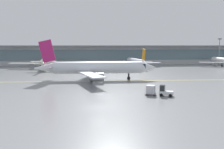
{
  "coord_description": "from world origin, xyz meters",
  "views": [
    {
      "loc": [
        -2.94,
        -38.49,
        9.72
      ],
      "look_at": [
        4.56,
        18.6,
        3.0
      ],
      "focal_mm": 40.36,
      "sensor_mm": 36.0,
      "label": 1
    }
  ],
  "objects_px": {
    "taxiing_regional_jet": "(97,68)",
    "baggage_tug": "(165,92)",
    "gate_airplane_1": "(46,61)",
    "apron_light_mast_1": "(219,50)",
    "gate_airplane_3": "(224,61)",
    "gate_airplane_2": "(136,62)",
    "cargo_dolly_lead": "(151,90)"
  },
  "relations": [
    {
      "from": "gate_airplane_3",
      "to": "gate_airplane_1",
      "type": "bearing_deg",
      "value": 91.36
    },
    {
      "from": "gate_airplane_1",
      "to": "gate_airplane_2",
      "type": "xyz_separation_m",
      "value": [
        38.52,
        0.83,
        -0.59
      ]
    },
    {
      "from": "baggage_tug",
      "to": "gate_airplane_1",
      "type": "bearing_deg",
      "value": 143.43
    },
    {
      "from": "gate_airplane_3",
      "to": "cargo_dolly_lead",
      "type": "bearing_deg",
      "value": 140.54
    },
    {
      "from": "cargo_dolly_lead",
      "to": "taxiing_regional_jet",
      "type": "bearing_deg",
      "value": 139.12
    },
    {
      "from": "gate_airplane_3",
      "to": "baggage_tug",
      "type": "xyz_separation_m",
      "value": [
        -49.98,
        -61.99,
        -1.73
      ]
    },
    {
      "from": "gate_airplane_2",
      "to": "apron_light_mast_1",
      "type": "distance_m",
      "value": 45.81
    },
    {
      "from": "taxiing_regional_jet",
      "to": "baggage_tug",
      "type": "relative_size",
      "value": 11.57
    },
    {
      "from": "gate_airplane_2",
      "to": "apron_light_mast_1",
      "type": "bearing_deg",
      "value": -84.13
    },
    {
      "from": "gate_airplane_1",
      "to": "gate_airplane_3",
      "type": "relative_size",
      "value": 1.2
    },
    {
      "from": "gate_airplane_1",
      "to": "baggage_tug",
      "type": "xyz_separation_m",
      "value": [
        30.02,
        -62.01,
        -2.24
      ]
    },
    {
      "from": "gate_airplane_3",
      "to": "taxiing_regional_jet",
      "type": "relative_size",
      "value": 0.77
    },
    {
      "from": "gate_airplane_1",
      "to": "baggage_tug",
      "type": "distance_m",
      "value": 68.93
    },
    {
      "from": "gate_airplane_1",
      "to": "cargo_dolly_lead",
      "type": "xyz_separation_m",
      "value": [
        27.55,
        -60.71,
        -2.08
      ]
    },
    {
      "from": "gate_airplane_1",
      "to": "taxiing_regional_jet",
      "type": "height_order",
      "value": "taxiing_regional_jet"
    },
    {
      "from": "gate_airplane_1",
      "to": "apron_light_mast_1",
      "type": "bearing_deg",
      "value": -86.58
    },
    {
      "from": "cargo_dolly_lead",
      "to": "gate_airplane_1",
      "type": "bearing_deg",
      "value": 142.0
    },
    {
      "from": "gate_airplane_1",
      "to": "baggage_tug",
      "type": "height_order",
      "value": "gate_airplane_1"
    },
    {
      "from": "gate_airplane_2",
      "to": "baggage_tug",
      "type": "distance_m",
      "value": 63.42
    },
    {
      "from": "gate_airplane_3",
      "to": "apron_light_mast_1",
      "type": "height_order",
      "value": "apron_light_mast_1"
    },
    {
      "from": "gate_airplane_2",
      "to": "gate_airplane_3",
      "type": "xyz_separation_m",
      "value": [
        41.49,
        -0.85,
        0.08
      ]
    },
    {
      "from": "taxiing_regional_jet",
      "to": "baggage_tug",
      "type": "distance_m",
      "value": 26.71
    },
    {
      "from": "gate_airplane_2",
      "to": "cargo_dolly_lead",
      "type": "distance_m",
      "value": 62.53
    },
    {
      "from": "gate_airplane_1",
      "to": "cargo_dolly_lead",
      "type": "height_order",
      "value": "gate_airplane_1"
    },
    {
      "from": "gate_airplane_3",
      "to": "baggage_tug",
      "type": "bearing_deg",
      "value": 142.5
    },
    {
      "from": "gate_airplane_1",
      "to": "taxiing_regional_jet",
      "type": "relative_size",
      "value": 0.92
    },
    {
      "from": "gate_airplane_2",
      "to": "baggage_tug",
      "type": "bearing_deg",
      "value": 166.59
    },
    {
      "from": "gate_airplane_1",
      "to": "cargo_dolly_lead",
      "type": "relative_size",
      "value": 12.13
    },
    {
      "from": "gate_airplane_2",
      "to": "gate_airplane_3",
      "type": "bearing_deg",
      "value": -96.88
    },
    {
      "from": "gate_airplane_2",
      "to": "cargo_dolly_lead",
      "type": "bearing_deg",
      "value": 164.18
    },
    {
      "from": "gate_airplane_3",
      "to": "cargo_dolly_lead",
      "type": "xyz_separation_m",
      "value": [
        -52.46,
        -60.69,
        -1.56
      ]
    },
    {
      "from": "gate_airplane_2",
      "to": "baggage_tug",
      "type": "relative_size",
      "value": 8.67
    }
  ]
}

